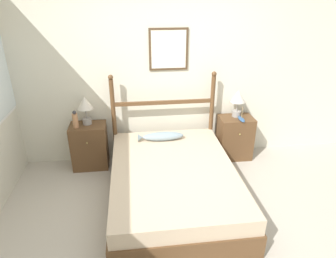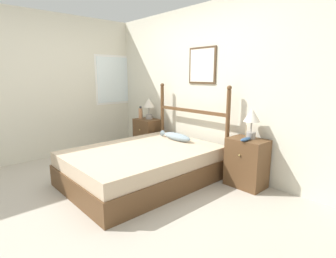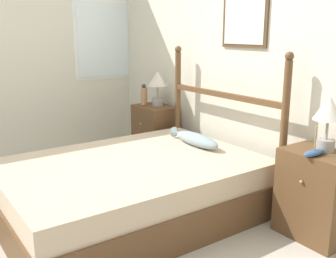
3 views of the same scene
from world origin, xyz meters
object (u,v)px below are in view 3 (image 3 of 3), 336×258
at_px(table_lamp_left, 158,82).
at_px(fish_pillow, 195,139).
at_px(table_lamp_right, 329,114).
at_px(model_boat, 314,152).
at_px(bottle, 144,95).
at_px(nightstand_right, 316,195).
at_px(bed, 132,188).
at_px(nightstand_left, 155,134).

relative_size(table_lamp_left, fish_pillow, 0.63).
xyz_separation_m(table_lamp_right, model_boat, (0.02, -0.16, -0.25)).
bearing_deg(bottle, nightstand_right, 1.41).
height_order(bottle, fish_pillow, bottle).
bearing_deg(fish_pillow, nightstand_right, 11.00).
distance_m(bed, nightstand_right, 1.43).
distance_m(nightstand_right, table_lamp_left, 2.24).
bearing_deg(nightstand_right, fish_pillow, -169.00).
height_order(nightstand_left, model_boat, model_boat).
relative_size(nightstand_right, fish_pillow, 1.04).
bearing_deg(fish_pillow, table_lamp_left, 165.49).
height_order(nightstand_left, nightstand_right, same).
bearing_deg(model_boat, table_lamp_right, 97.89).
height_order(table_lamp_right, model_boat, table_lamp_right).
relative_size(bed, fish_pillow, 3.22).
bearing_deg(table_lamp_left, nightstand_left, -88.84).
bearing_deg(bottle, table_lamp_left, 35.67).
height_order(table_lamp_right, bottle, table_lamp_right).
bearing_deg(model_boat, nightstand_right, 104.02).
distance_m(bottle, fish_pillow, 1.19).
distance_m(table_lamp_left, model_boat, 2.20).
distance_m(table_lamp_left, fish_pillow, 1.13).
distance_m(nightstand_right, bottle, 2.33).
bearing_deg(bottle, fish_pillow, -8.11).
height_order(nightstand_left, table_lamp_right, table_lamp_right).
relative_size(nightstand_left, fish_pillow, 1.04).
height_order(bottle, model_boat, bottle).
bearing_deg(table_lamp_right, nightstand_left, -178.75).
height_order(bed, model_boat, model_boat).
distance_m(nightstand_left, fish_pillow, 1.06).
relative_size(bed, table_lamp_left, 5.11).
relative_size(table_lamp_right, bottle, 1.64).
height_order(model_boat, fish_pillow, model_boat).
xyz_separation_m(bed, nightstand_right, (1.08, 0.93, 0.10)).
xyz_separation_m(nightstand_left, table_lamp_right, (2.16, 0.05, 0.60)).
bearing_deg(nightstand_right, table_lamp_right, 82.71).
bearing_deg(table_lamp_right, fish_pillow, -166.79).
bearing_deg(bed, model_boat, 36.51).
distance_m(bed, bottle, 1.59).
relative_size(nightstand_left, bottle, 2.69).
height_order(bed, table_lamp_left, table_lamp_left).
height_order(bed, nightstand_left, nightstand_left).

